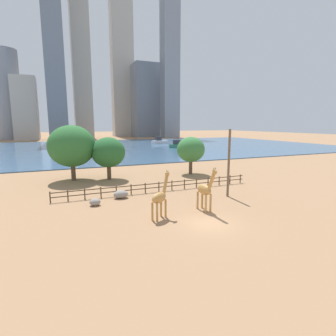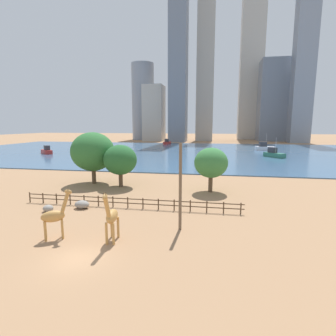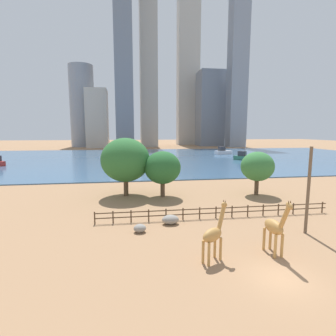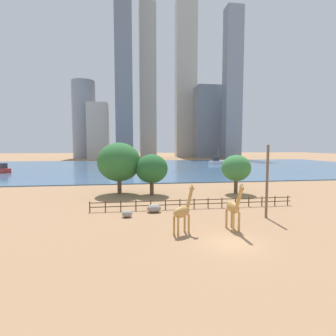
{
  "view_description": "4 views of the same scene",
  "coord_description": "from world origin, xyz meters",
  "px_view_note": "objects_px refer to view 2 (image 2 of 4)",
  "views": [
    {
      "loc": [
        -11.71,
        -18.77,
        8.66
      ],
      "look_at": [
        1.96,
        14.05,
        2.63
      ],
      "focal_mm": 28.0,
      "sensor_mm": 36.0,
      "label": 1
    },
    {
      "loc": [
        9.59,
        -16.29,
        9.63
      ],
      "look_at": [
        3.68,
        17.34,
        4.0
      ],
      "focal_mm": 28.0,
      "sensor_mm": 36.0,
      "label": 2
    },
    {
      "loc": [
        -9.42,
        -14.44,
        9.39
      ],
      "look_at": [
        -3.44,
        25.46,
        3.72
      ],
      "focal_mm": 28.0,
      "sensor_mm": 36.0,
      "label": 3
    },
    {
      "loc": [
        -8.11,
        -19.85,
        7.94
      ],
      "look_at": [
        -1.12,
        28.6,
        3.79
      ],
      "focal_mm": 28.0,
      "sensor_mm": 36.0,
      "label": 4
    }
  ],
  "objects_px": {
    "boat_ferry": "(47,151)",
    "boat_tug": "(265,147)",
    "utility_pole": "(180,187)",
    "giraffe_companion": "(55,216)",
    "tree_right_tall": "(93,152)",
    "boulder_near_fence": "(82,204)",
    "boat_barge": "(274,154)",
    "tree_center_broad": "(120,160)",
    "giraffe_tall": "(111,217)",
    "boat_sailboat": "(167,142)",
    "boulder_by_pole": "(48,208)",
    "tree_left_large": "(211,163)"
  },
  "relations": [
    {
      "from": "boat_sailboat",
      "to": "boat_tug",
      "type": "relative_size",
      "value": 0.84
    },
    {
      "from": "giraffe_companion",
      "to": "boat_barge",
      "type": "height_order",
      "value": "boat_barge"
    },
    {
      "from": "boat_ferry",
      "to": "boat_barge",
      "type": "xyz_separation_m",
      "value": [
        72.07,
        2.98,
        0.04
      ]
    },
    {
      "from": "tree_left_large",
      "to": "tree_center_broad",
      "type": "bearing_deg",
      "value": 176.52
    },
    {
      "from": "utility_pole",
      "to": "tree_left_large",
      "type": "height_order",
      "value": "utility_pole"
    },
    {
      "from": "boat_sailboat",
      "to": "tree_right_tall",
      "type": "bearing_deg",
      "value": -168.95
    },
    {
      "from": "utility_pole",
      "to": "tree_right_tall",
      "type": "distance_m",
      "value": 23.74
    },
    {
      "from": "giraffe_tall",
      "to": "boat_ferry",
      "type": "bearing_deg",
      "value": -146.75
    },
    {
      "from": "boulder_by_pole",
      "to": "tree_right_tall",
      "type": "distance_m",
      "value": 15.33
    },
    {
      "from": "boulder_near_fence",
      "to": "boat_barge",
      "type": "bearing_deg",
      "value": 58.96
    },
    {
      "from": "boulder_by_pole",
      "to": "boat_barge",
      "type": "bearing_deg",
      "value": 57.37
    },
    {
      "from": "giraffe_companion",
      "to": "boat_ferry",
      "type": "height_order",
      "value": "giraffe_companion"
    },
    {
      "from": "utility_pole",
      "to": "boat_tug",
      "type": "bearing_deg",
      "value": 74.89
    },
    {
      "from": "boat_sailboat",
      "to": "tree_center_broad",
      "type": "bearing_deg",
      "value": -165.68
    },
    {
      "from": "tree_right_tall",
      "to": "boat_tug",
      "type": "relative_size",
      "value": 1.14
    },
    {
      "from": "tree_center_broad",
      "to": "tree_right_tall",
      "type": "distance_m",
      "value": 5.53
    },
    {
      "from": "giraffe_tall",
      "to": "boat_sailboat",
      "type": "distance_m",
      "value": 110.04
    },
    {
      "from": "tree_right_tall",
      "to": "boat_barge",
      "type": "distance_m",
      "value": 55.54
    },
    {
      "from": "giraffe_tall",
      "to": "utility_pole",
      "type": "distance_m",
      "value": 6.59
    },
    {
      "from": "tree_center_broad",
      "to": "boat_barge",
      "type": "distance_m",
      "value": 53.31
    },
    {
      "from": "utility_pole",
      "to": "boulder_by_pole",
      "type": "height_order",
      "value": "utility_pole"
    },
    {
      "from": "utility_pole",
      "to": "tree_center_broad",
      "type": "height_order",
      "value": "utility_pole"
    },
    {
      "from": "utility_pole",
      "to": "tree_left_large",
      "type": "distance_m",
      "value": 14.8
    },
    {
      "from": "giraffe_companion",
      "to": "tree_center_broad",
      "type": "relative_size",
      "value": 0.66
    },
    {
      "from": "giraffe_tall",
      "to": "boat_tug",
      "type": "distance_m",
      "value": 88.04
    },
    {
      "from": "giraffe_companion",
      "to": "boulder_by_pole",
      "type": "bearing_deg",
      "value": 95.88
    },
    {
      "from": "tree_left_large",
      "to": "boat_tug",
      "type": "height_order",
      "value": "boat_tug"
    },
    {
      "from": "boulder_by_pole",
      "to": "tree_right_tall",
      "type": "bearing_deg",
      "value": 95.48
    },
    {
      "from": "giraffe_companion",
      "to": "boat_sailboat",
      "type": "relative_size",
      "value": 0.7
    },
    {
      "from": "boat_ferry",
      "to": "boat_tug",
      "type": "xyz_separation_m",
      "value": [
        73.35,
        25.15,
        0.12
      ]
    },
    {
      "from": "tree_right_tall",
      "to": "boat_ferry",
      "type": "bearing_deg",
      "value": 132.53
    },
    {
      "from": "utility_pole",
      "to": "boulder_near_fence",
      "type": "xyz_separation_m",
      "value": [
        -12.06,
        4.19,
        -3.55
      ]
    },
    {
      "from": "boulder_by_pole",
      "to": "tree_left_large",
      "type": "height_order",
      "value": "tree_left_large"
    },
    {
      "from": "boulder_by_pole",
      "to": "boat_sailboat",
      "type": "xyz_separation_m",
      "value": [
        -4.96,
        103.02,
        0.7
      ]
    },
    {
      "from": "utility_pole",
      "to": "giraffe_companion",
      "type": "bearing_deg",
      "value": -159.36
    },
    {
      "from": "giraffe_tall",
      "to": "tree_center_broad",
      "type": "xyz_separation_m",
      "value": [
        -6.16,
        18.97,
        2.07
      ]
    },
    {
      "from": "boulder_by_pole",
      "to": "tree_right_tall",
      "type": "height_order",
      "value": "tree_right_tall"
    },
    {
      "from": "boulder_by_pole",
      "to": "tree_center_broad",
      "type": "height_order",
      "value": "tree_center_broad"
    },
    {
      "from": "utility_pole",
      "to": "tree_center_broad",
      "type": "bearing_deg",
      "value": 126.47
    },
    {
      "from": "tree_left_large",
      "to": "boat_ferry",
      "type": "bearing_deg",
      "value": 143.21
    },
    {
      "from": "tree_center_broad",
      "to": "boat_barge",
      "type": "bearing_deg",
      "value": 53.31
    },
    {
      "from": "boulder_by_pole",
      "to": "boat_ferry",
      "type": "bearing_deg",
      "value": 124.68
    },
    {
      "from": "giraffe_companion",
      "to": "boat_barge",
      "type": "distance_m",
      "value": 69.08
    },
    {
      "from": "boat_barge",
      "to": "giraffe_companion",
      "type": "bearing_deg",
      "value": -61.6
    },
    {
      "from": "boat_tug",
      "to": "boulder_near_fence",
      "type": "bearing_deg",
      "value": -126.53
    },
    {
      "from": "tree_left_large",
      "to": "boulder_near_fence",
      "type": "bearing_deg",
      "value": -144.59
    },
    {
      "from": "giraffe_tall",
      "to": "tree_center_broad",
      "type": "height_order",
      "value": "tree_center_broad"
    },
    {
      "from": "utility_pole",
      "to": "tree_right_tall",
      "type": "xyz_separation_m",
      "value": [
        -16.62,
        16.91,
        1.26
      ]
    },
    {
      "from": "tree_center_broad",
      "to": "boat_tug",
      "type": "height_order",
      "value": "tree_center_broad"
    },
    {
      "from": "boat_sailboat",
      "to": "boat_barge",
      "type": "distance_m",
      "value": 62.38
    }
  ]
}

